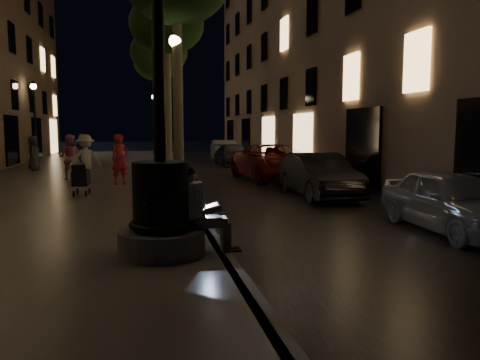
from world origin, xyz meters
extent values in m
plane|color=black|center=(0.00, 15.00, 0.00)|extent=(120.00, 120.00, 0.00)
cube|color=black|center=(3.00, 15.00, 0.01)|extent=(6.00, 45.00, 0.02)
cube|color=#605C55|center=(-4.00, 15.00, 0.10)|extent=(8.00, 45.00, 0.20)
cube|color=#59595B|center=(0.00, 15.00, 0.10)|extent=(0.25, 45.00, 0.20)
cube|color=#826651|center=(10.00, 18.00, 7.50)|extent=(8.00, 36.00, 15.00)
cylinder|color=#59595B|center=(-1.00, 2.00, 0.40)|extent=(1.40, 1.40, 0.40)
cylinder|color=black|center=(-1.00, 2.00, 1.15)|extent=(0.90, 0.90, 1.10)
torus|color=black|center=(-1.00, 2.00, 0.70)|extent=(1.04, 1.04, 0.10)
torus|color=black|center=(-1.00, 2.00, 1.55)|extent=(0.89, 0.89, 0.09)
cylinder|color=black|center=(-1.00, 2.00, 3.30)|extent=(0.20, 0.20, 3.20)
cube|color=gray|center=(-0.45, 2.00, 0.70)|extent=(0.39, 0.26, 0.19)
cube|color=silver|center=(-0.51, 2.00, 1.06)|extent=(0.48, 0.28, 0.61)
sphere|color=tan|center=(-0.55, 2.00, 1.46)|extent=(0.23, 0.23, 0.23)
sphere|color=black|center=(-0.56, 2.00, 1.50)|extent=(0.23, 0.23, 0.23)
cube|color=gray|center=(-0.19, 1.90, 0.70)|extent=(0.49, 0.14, 0.15)
cube|color=gray|center=(-0.19, 2.10, 0.70)|extent=(0.49, 0.14, 0.15)
cube|color=gray|center=(0.04, 1.90, 0.45)|extent=(0.14, 0.13, 0.50)
cube|color=gray|center=(0.04, 2.10, 0.45)|extent=(0.14, 0.13, 0.50)
cube|color=black|center=(0.15, 1.90, 0.22)|extent=(0.28, 0.11, 0.03)
cube|color=black|center=(0.15, 2.10, 0.22)|extent=(0.28, 0.11, 0.03)
cube|color=black|center=(-0.17, 2.00, 0.78)|extent=(0.26, 0.35, 0.02)
cube|color=black|center=(-0.34, 2.00, 0.90)|extent=(0.09, 0.35, 0.23)
cube|color=#B2C8FF|center=(-0.33, 2.00, 0.90)|extent=(0.07, 0.32, 0.20)
cylinder|color=#6B604C|center=(-0.25, 8.00, 2.70)|extent=(0.28, 0.28, 5.00)
cylinder|color=#6B604C|center=(-0.20, 14.00, 2.75)|extent=(0.28, 0.28, 5.10)
ellipsoid|color=black|center=(-0.20, 14.00, 6.40)|extent=(3.00, 3.00, 2.40)
cylinder|color=#6B604C|center=(-0.30, 20.00, 2.65)|extent=(0.28, 0.28, 4.90)
ellipsoid|color=black|center=(-0.30, 20.00, 6.20)|extent=(3.00, 3.00, 2.40)
cylinder|color=#6B604C|center=(-0.22, 26.00, 2.80)|extent=(0.28, 0.28, 5.20)
ellipsoid|color=black|center=(-0.22, 26.00, 6.50)|extent=(3.00, 3.00, 2.40)
cylinder|color=black|center=(-0.30, 8.00, 0.30)|extent=(0.28, 0.28, 0.20)
cylinder|color=black|center=(-0.30, 8.00, 2.40)|extent=(0.12, 0.12, 4.40)
sphere|color=#FFD88C|center=(-0.30, 8.00, 4.65)|extent=(0.36, 0.36, 0.36)
cone|color=black|center=(-0.30, 8.00, 4.90)|extent=(0.30, 0.30, 0.22)
cylinder|color=black|center=(-0.30, 16.00, 0.30)|extent=(0.28, 0.28, 0.20)
cylinder|color=black|center=(-0.30, 16.00, 2.40)|extent=(0.12, 0.12, 4.40)
sphere|color=#FFD88C|center=(-0.30, 16.00, 4.65)|extent=(0.36, 0.36, 0.36)
cone|color=black|center=(-0.30, 16.00, 4.90)|extent=(0.30, 0.30, 0.22)
cylinder|color=black|center=(-0.30, 24.00, 0.30)|extent=(0.28, 0.28, 0.20)
cylinder|color=black|center=(-0.30, 24.00, 2.40)|extent=(0.12, 0.12, 4.40)
sphere|color=#FFD88C|center=(-0.30, 24.00, 4.65)|extent=(0.36, 0.36, 0.36)
cone|color=black|center=(-0.30, 24.00, 4.90)|extent=(0.30, 0.30, 0.22)
cylinder|color=black|center=(-0.30, 32.00, 0.30)|extent=(0.28, 0.28, 0.20)
cylinder|color=black|center=(-0.30, 32.00, 2.40)|extent=(0.12, 0.12, 4.40)
sphere|color=#FFD88C|center=(-0.30, 32.00, 4.65)|extent=(0.36, 0.36, 0.36)
cone|color=black|center=(-0.30, 32.00, 4.90)|extent=(0.30, 0.30, 0.22)
cylinder|color=black|center=(-7.40, 24.00, 0.30)|extent=(0.28, 0.28, 0.20)
cylinder|color=black|center=(-7.40, 24.00, 2.40)|extent=(0.12, 0.12, 4.40)
sphere|color=#FFD88C|center=(-7.40, 24.00, 4.65)|extent=(0.36, 0.36, 0.36)
cone|color=black|center=(-7.40, 24.00, 4.90)|extent=(0.30, 0.30, 0.22)
cube|color=black|center=(-3.09, 9.15, 0.74)|extent=(0.48, 0.76, 0.44)
cube|color=black|center=(-3.11, 8.81, 1.03)|extent=(0.40, 0.19, 0.29)
cylinder|color=black|center=(-3.29, 8.87, 0.30)|extent=(0.05, 0.20, 0.20)
cylinder|color=black|center=(-2.93, 8.85, 0.30)|extent=(0.05, 0.20, 0.20)
cylinder|color=black|center=(-3.25, 9.46, 0.30)|extent=(0.05, 0.20, 0.20)
cylinder|color=black|center=(-2.90, 9.44, 0.30)|extent=(0.05, 0.20, 0.20)
cylinder|color=black|center=(-3.07, 9.55, 1.13)|extent=(0.05, 0.44, 0.27)
imported|color=#B4B7BC|center=(5.20, 3.26, 0.68)|extent=(1.74, 4.02, 1.35)
imported|color=black|center=(4.28, 8.66, 0.72)|extent=(1.56, 4.36, 1.43)
imported|color=maroon|center=(4.25, 13.80, 0.77)|extent=(3.00, 5.73, 1.54)
imported|color=#2E2E33|center=(4.00, 21.74, 0.63)|extent=(1.91, 4.38, 1.25)
imported|color=#989793|center=(4.11, 25.26, 0.72)|extent=(1.75, 4.42, 1.43)
imported|color=#AE222F|center=(-2.07, 11.80, 1.11)|extent=(0.79, 0.70, 1.82)
imported|color=#D06E93|center=(-4.09, 13.92, 1.09)|extent=(1.00, 0.86, 1.78)
imported|color=white|center=(-3.28, 12.02, 1.11)|extent=(1.32, 0.98, 1.81)
imported|color=navy|center=(-3.97, 16.87, 1.10)|extent=(1.10, 0.99, 1.80)
imported|color=#35343A|center=(-6.41, 18.55, 1.03)|extent=(0.54, 0.82, 1.67)
imported|color=black|center=(-0.40, 9.13, 0.65)|extent=(1.78, 0.85, 0.90)
camera|label=1|loc=(-1.28, -5.49, 2.23)|focal=35.00mm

